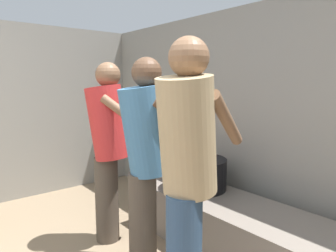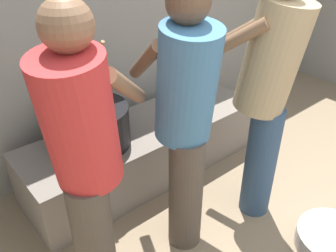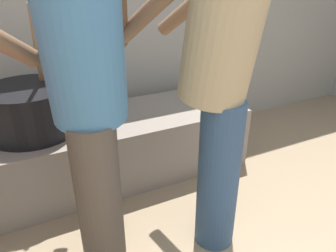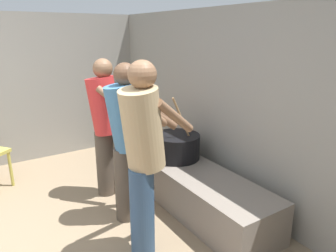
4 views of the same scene
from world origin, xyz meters
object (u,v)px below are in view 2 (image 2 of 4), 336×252
Objects in this scene: cooking_pot_main at (91,126)px; metal_mixing_bowl at (335,241)px; cook_in_tan_shirt at (267,86)px; cook_in_red_shirt at (85,156)px; cook_in_blue_shirt at (186,115)px.

cooking_pot_main is 1.69m from metal_mixing_bowl.
cook_in_red_shirt is (-1.10, 0.12, -0.05)m from cook_in_tan_shirt.
cook_in_blue_shirt is 0.57m from cook_in_red_shirt.
cook_in_tan_shirt is (0.73, -0.81, 0.36)m from cooking_pot_main.
cook_in_tan_shirt reaches higher than metal_mixing_bowl.
metal_mixing_bowl is at bearing -79.57° from cook_in_tan_shirt.
cook_in_red_shirt reaches higher than metal_mixing_bowl.
cook_in_blue_shirt is 1.00× the size of cook_in_red_shirt.
metal_mixing_bowl is (0.64, -0.68, -0.82)m from cook_in_blue_shirt.
cook_in_tan_shirt reaches higher than cooking_pot_main.
metal_mixing_bowl is at bearing -58.88° from cooking_pot_main.
cook_in_blue_shirt is at bearing 168.66° from cook_in_tan_shirt.
cook_in_tan_shirt is 1.04× the size of cook_in_blue_shirt.
cooking_pot_main is 0.47× the size of cook_in_red_shirt.
metal_mixing_bowl is (1.21, -0.70, -0.82)m from cook_in_red_shirt.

